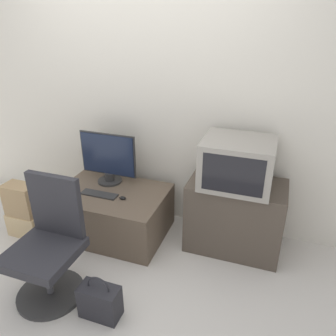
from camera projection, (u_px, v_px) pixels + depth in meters
The scene contains 13 objects.
ground_plane at pixel (83, 299), 2.48m from camera, with size 12.00×12.00×0.00m, color beige.
wall_back at pixel (146, 92), 3.05m from camera, with size 4.40×0.05×2.60m.
desk at pixel (113, 212), 3.16m from camera, with size 1.02×0.72×0.45m.
side_stand at pixel (235, 216), 2.92m from camera, with size 0.82×0.47×0.65m.
main_monitor at pixel (108, 159), 3.15m from camera, with size 0.57×0.24×0.50m.
keyboard at pixel (99, 194), 3.02m from camera, with size 0.35×0.10×0.01m.
mouse at pixel (123, 198), 2.94m from camera, with size 0.06×0.04×0.03m.
crt_tv at pixel (237, 163), 2.68m from camera, with size 0.57×0.49×0.40m.
office_chair at pixel (49, 248), 2.40m from camera, with size 0.50×0.50×0.93m.
cardboard_box_lower at pixel (27, 223), 3.18m from camera, with size 0.33×0.19×0.23m.
cardboard_box_upper at pixel (21, 200), 3.06m from camera, with size 0.30×0.18×0.31m.
handbag at pixel (100, 301), 2.30m from camera, with size 0.29×0.15×0.35m.
book at pixel (21, 253), 2.94m from camera, with size 0.22×0.12×0.02m.
Camera 1 is at (1.21, -1.50, 1.96)m, focal length 35.00 mm.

